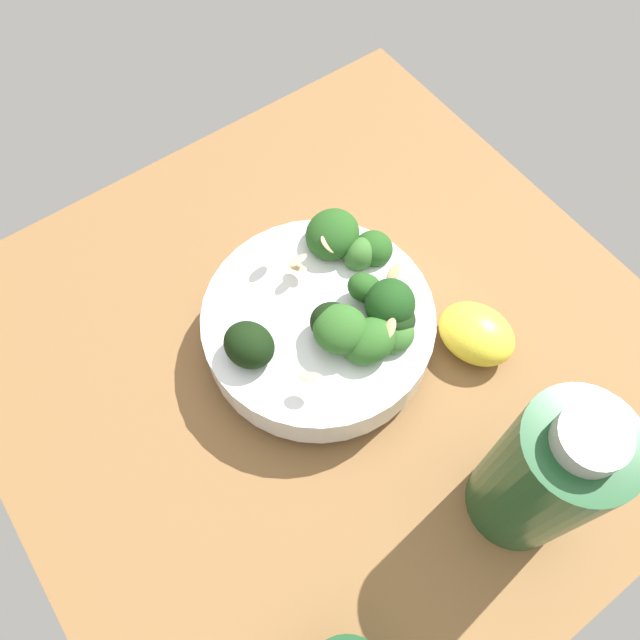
{
  "coord_description": "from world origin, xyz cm",
  "views": [
    {
      "loc": [
        14.39,
        18.89,
        51.07
      ],
      "look_at": [
        -0.18,
        -1.41,
        4.0
      ],
      "focal_mm": 35.57,
      "sensor_mm": 36.0,
      "label": 1
    }
  ],
  "objects": [
    {
      "name": "ground_plane",
      "position": [
        0.0,
        0.0,
        -2.24
      ],
      "size": [
        57.17,
        57.17,
        4.48
      ],
      "primitive_type": "cube",
      "color": "brown"
    },
    {
      "name": "bowl_of_broccoli",
      "position": [
        -0.66,
        -1.23,
        3.86
      ],
      "size": [
        19.54,
        19.52,
        9.4
      ],
      "color": "white",
      "rests_on": "ground_plane"
    },
    {
      "name": "lemon_wedge",
      "position": [
        -11.01,
        6.75,
        2.05
      ],
      "size": [
        7.28,
        8.21,
        4.1
      ],
      "primitive_type": "ellipsoid",
      "rotation": [
        0.0,
        0.0,
        5.02
      ],
      "color": "yellow",
      "rests_on": "ground_plane"
    },
    {
      "name": "bottle_tall",
      "position": [
        -4.34,
        19.01,
        8.09
      ],
      "size": [
        7.53,
        7.53,
        17.26
      ],
      "color": "#194723",
      "rests_on": "ground_plane"
    }
  ]
}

